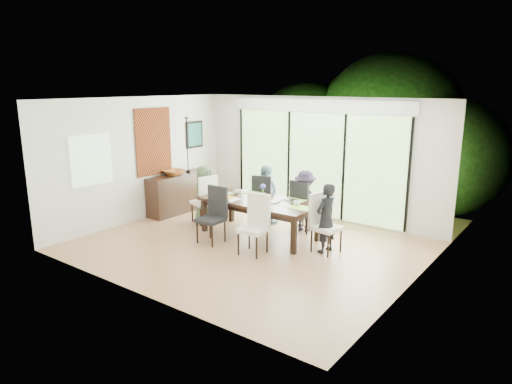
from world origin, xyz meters
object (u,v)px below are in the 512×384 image
Objects in this scene: chair_left_end at (204,199)px; chair_far_left at (266,198)px; chair_near_right at (253,225)px; cup_b at (262,200)px; laptop at (223,194)px; cup_a at (236,192)px; table_top at (259,202)px; vase at (263,197)px; chair_near_left at (211,215)px; person_right_end at (326,218)px; cup_c at (297,203)px; sideboard at (178,193)px; person_far_right at (305,201)px; chair_right_end at (327,223)px; bowl at (174,172)px; person_far_left at (265,194)px; person_left_end at (204,195)px; chair_far_right at (305,205)px.

chair_left_end is 1.00× the size of chair_far_left.
cup_b is at bearing 108.00° from chair_near_right.
laptop is 2.66× the size of cup_a.
table_top is 1.51m from chair_left_end.
chair_left_end is 1.57m from vase.
chair_left_end reaches higher than cup_b.
chair_near_left is 2.16m from person_right_end.
cup_c is at bearing -88.70° from person_right_end.
sideboard is at bearing 176.41° from cup_a.
person_far_right is at bearing 56.86° from chair_near_left.
chair_right_end reaches higher than cup_b.
cup_c is 3.37m from bowl.
cup_b is at bearing 108.23° from person_far_left.
laptop is 2.66× the size of cup_c.
cup_a is at bearing -84.27° from person_right_end.
person_far_left is (-1.93, 0.83, 0.00)m from person_right_end.
cup_c is at bearing 35.29° from chair_near_left.
bowl is at bearing -82.70° from person_right_end.
cup_a is (-2.20, 0.15, 0.24)m from chair_right_end.
chair_left_end reaches higher than vase.
laptop is 3.30× the size of cup_b.
person_left_end is 1.13m from sideboard.
person_far_left is 0.74m from cup_a.
chair_left_end is 1.00× the size of chair_far_right.
chair_near_left reaches higher than laptop.
cup_b is 0.06× the size of sideboard.
person_right_end is at bearing -104.81° from person_left_end.
chair_far_right is 9.17× the size of vase.
vase is at bearing -82.34° from person_right_end.
vase is at bearing 48.77° from person_far_right.
person_right_end is at bearing -8.37° from cup_c.
chair_left_end is at bearing -14.10° from sideboard.
bowl reaches higher than cup_c.
chair_right_end is 11.00× the size of cup_b.
person_left_end is 10.40× the size of cup_c.
laptop is 0.20× the size of sideboard.
vase is (1.53, 0.05, 0.16)m from person_left_end.
chair_near_left is at bearing 49.73° from person_far_right.
chair_far_left is 2.26m from bowl.
chair_far_right is at bearing 10.62° from sideboard.
person_far_right is at bearing 108.90° from cup_c.
person_far_right is (1.00, 0.00, 0.00)m from person_far_left.
chair_left_end is 1.33m from chair_near_left.
chair_far_left is 1.00m from person_far_right.
chair_near_right is (-1.00, -0.87, 0.00)m from chair_right_end.
chair_left_end is 0.85× the size of person_far_left.
chair_left_end is 0.85× the size of person_left_end.
sideboard is at bearing 0.34° from person_far_left.
chair_far_right and chair_near_left have the same top height.
chair_right_end is at bearing 99.66° from person_right_end.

